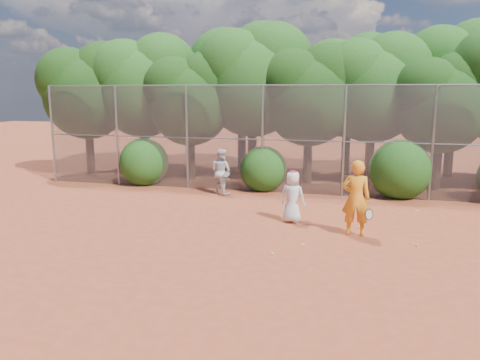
# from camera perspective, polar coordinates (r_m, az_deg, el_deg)

# --- Properties ---
(ground) EXTENTS (80.00, 80.00, 0.00)m
(ground) POSITION_cam_1_polar(r_m,az_deg,el_deg) (12.06, 1.79, -7.53)
(ground) COLOR brown
(ground) RESTS_ON ground
(fence_back) EXTENTS (20.05, 0.09, 4.03)m
(fence_back) POSITION_cam_1_polar(r_m,az_deg,el_deg) (17.47, 5.58, 5.04)
(fence_back) COLOR gray
(fence_back) RESTS_ON ground
(tree_0) EXTENTS (4.38, 3.81, 6.00)m
(tree_0) POSITION_cam_1_polar(r_m,az_deg,el_deg) (22.58, -18.05, 10.65)
(tree_0) COLOR black
(tree_0) RESTS_ON ground
(tree_1) EXTENTS (4.64, 4.03, 6.35)m
(tree_1) POSITION_cam_1_polar(r_m,az_deg,el_deg) (21.83, -11.67, 11.57)
(tree_1) COLOR black
(tree_1) RESTS_ON ground
(tree_2) EXTENTS (3.99, 3.47, 5.47)m
(tree_2) POSITION_cam_1_polar(r_m,az_deg,el_deg) (20.22, -5.98, 10.16)
(tree_2) COLOR black
(tree_2) RESTS_ON ground
(tree_3) EXTENTS (4.89, 4.26, 6.70)m
(tree_3) POSITION_cam_1_polar(r_m,az_deg,el_deg) (20.51, 1.73, 12.49)
(tree_3) COLOR black
(tree_3) RESTS_ON ground
(tree_4) EXTENTS (4.19, 3.64, 5.73)m
(tree_4) POSITION_cam_1_polar(r_m,az_deg,el_deg) (19.52, 8.63, 10.59)
(tree_4) COLOR black
(tree_4) RESTS_ON ground
(tree_5) EXTENTS (4.51, 3.92, 6.17)m
(tree_5) POSITION_cam_1_polar(r_m,az_deg,el_deg) (20.25, 16.08, 11.12)
(tree_5) COLOR black
(tree_5) RESTS_ON ground
(tree_6) EXTENTS (3.86, 3.36, 5.29)m
(tree_6) POSITION_cam_1_polar(r_m,az_deg,el_deg) (19.50, 23.51, 8.97)
(tree_6) COLOR black
(tree_6) RESTS_ON ground
(tree_9) EXTENTS (4.83, 4.20, 6.62)m
(tree_9) POSITION_cam_1_polar(r_m,az_deg,el_deg) (24.34, -11.49, 11.89)
(tree_9) COLOR black
(tree_9) RESTS_ON ground
(tree_10) EXTENTS (5.15, 4.48, 7.06)m
(tree_10) POSITION_cam_1_polar(r_m,az_deg,el_deg) (22.88, 0.42, 12.91)
(tree_10) COLOR black
(tree_10) RESTS_ON ground
(tree_11) EXTENTS (4.64, 4.03, 6.35)m
(tree_11) POSITION_cam_1_polar(r_m,az_deg,el_deg) (21.85, 13.28, 11.51)
(tree_11) COLOR black
(tree_11) RESTS_ON ground
(tree_12) EXTENTS (5.02, 4.37, 6.88)m
(tree_12) POSITION_cam_1_polar(r_m,az_deg,el_deg) (22.84, 24.94, 11.64)
(tree_12) COLOR black
(tree_12) RESTS_ON ground
(bush_0) EXTENTS (2.00, 2.00, 2.00)m
(bush_0) POSITION_cam_1_polar(r_m,az_deg,el_deg) (19.60, -11.63, 2.40)
(bush_0) COLOR #174411
(bush_0) RESTS_ON ground
(bush_1) EXTENTS (1.80, 1.80, 1.80)m
(bush_1) POSITION_cam_1_polar(r_m,az_deg,el_deg) (18.06, 2.88, 1.58)
(bush_1) COLOR #174411
(bush_1) RESTS_ON ground
(bush_2) EXTENTS (2.20, 2.20, 2.20)m
(bush_2) POSITION_cam_1_polar(r_m,az_deg,el_deg) (17.78, 18.92, 1.51)
(bush_2) COLOR #174411
(bush_2) RESTS_ON ground
(player_yellow) EXTENTS (0.87, 0.60, 2.04)m
(player_yellow) POSITION_cam_1_polar(r_m,az_deg,el_deg) (12.69, 13.95, -2.17)
(player_yellow) COLOR orange
(player_yellow) RESTS_ON ground
(player_teen) EXTENTS (0.84, 0.65, 1.55)m
(player_teen) POSITION_cam_1_polar(r_m,az_deg,el_deg) (13.70, 6.42, -2.01)
(player_teen) COLOR silver
(player_teen) RESTS_ON ground
(player_white) EXTENTS (1.03, 0.95, 1.70)m
(player_white) POSITION_cam_1_polar(r_m,az_deg,el_deg) (17.39, -2.31, 1.06)
(player_white) COLOR silver
(player_white) RESTS_ON ground
(ball_0) EXTENTS (0.07, 0.07, 0.07)m
(ball_0) POSITION_cam_1_polar(r_m,az_deg,el_deg) (13.21, 13.26, -6.02)
(ball_0) COLOR #BAE028
(ball_0) RESTS_ON ground
(ball_1) EXTENTS (0.07, 0.07, 0.07)m
(ball_1) POSITION_cam_1_polar(r_m,az_deg,el_deg) (13.61, 14.21, -5.57)
(ball_1) COLOR #BAE028
(ball_1) RESTS_ON ground
(ball_2) EXTENTS (0.07, 0.07, 0.07)m
(ball_2) POSITION_cam_1_polar(r_m,az_deg,el_deg) (11.15, 3.94, -8.94)
(ball_2) COLOR #BAE028
(ball_2) RESTS_ON ground
(ball_3) EXTENTS (0.07, 0.07, 0.07)m
(ball_3) POSITION_cam_1_polar(r_m,az_deg,el_deg) (12.50, 20.74, -7.42)
(ball_3) COLOR #BAE028
(ball_3) RESTS_ON ground
(ball_4) EXTENTS (0.07, 0.07, 0.07)m
(ball_4) POSITION_cam_1_polar(r_m,az_deg,el_deg) (11.82, 7.70, -7.85)
(ball_4) COLOR #BAE028
(ball_4) RESTS_ON ground
(ball_5) EXTENTS (0.07, 0.07, 0.07)m
(ball_5) POSITION_cam_1_polar(r_m,az_deg,el_deg) (15.86, 20.80, -3.62)
(ball_5) COLOR #BAE028
(ball_5) RESTS_ON ground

